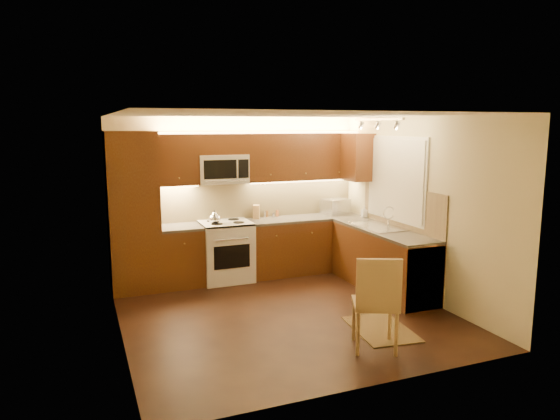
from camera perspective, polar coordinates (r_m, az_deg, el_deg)
name	(u,v)px	position (r m, az deg, el deg)	size (l,w,h in m)	color
floor	(285,314)	(6.69, 0.56, -11.43)	(4.00, 4.00, 0.01)	black
ceiling	(285,115)	(6.25, 0.60, 10.51)	(4.00, 4.00, 0.01)	beige
wall_back	(238,197)	(8.22, -4.72, 1.47)	(4.00, 0.01, 2.50)	beige
wall_front	(371,255)	(4.61, 10.08, -4.94)	(4.00, 0.01, 2.50)	beige
wall_left	(116,229)	(5.91, -17.70, -2.07)	(0.01, 4.00, 2.50)	beige
wall_right	(419,208)	(7.34, 15.19, 0.22)	(0.01, 4.00, 2.50)	beige
pantry	(133,212)	(7.62, -15.98, -0.25)	(0.70, 0.60, 2.30)	#401B0D
base_cab_back_left	(181,257)	(7.86, -10.93, -5.13)	(0.62, 0.60, 0.86)	#401B0D
counter_back_left	(180,227)	(7.76, -11.04, -1.91)	(0.62, 0.60, 0.04)	#363431
base_cab_back_right	(304,245)	(8.45, 2.73, -3.94)	(1.92, 0.60, 0.86)	#401B0D
counter_back_right	(305,218)	(8.36, 2.76, -0.93)	(1.92, 0.60, 0.04)	#363431
base_cab_right	(383,261)	(7.66, 11.32, -5.53)	(0.60, 2.00, 0.86)	#401B0D
counter_right	(384,230)	(7.56, 11.43, -2.23)	(0.60, 2.00, 0.04)	#363431
dishwasher	(412,273)	(7.10, 14.40, -6.83)	(0.58, 0.60, 0.84)	silver
backsplash_back	(259,199)	(8.32, -2.39, 1.25)	(3.30, 0.02, 0.60)	tan
backsplash_right	(401,207)	(7.66, 13.32, 0.29)	(0.02, 2.00, 0.60)	tan
upper_cab_back_left	(176,160)	(7.75, -11.44, 5.49)	(0.62, 0.35, 0.75)	#401B0D
upper_cab_back_right	(302,157)	(8.36, 2.45, 5.94)	(1.92, 0.35, 0.75)	#401B0D
upper_cab_bridge	(221,144)	(7.89, -6.52, 7.28)	(0.76, 0.35, 0.31)	#401B0D
upper_cab_right_corner	(358,157)	(8.34, 8.61, 5.83)	(0.35, 0.50, 0.75)	#401B0D
stove	(226,251)	(7.98, -6.02, -4.57)	(0.76, 0.65, 0.92)	silver
microwave	(222,169)	(7.90, -6.44, 4.56)	(0.76, 0.38, 0.44)	silver
window_frame	(396,179)	(7.73, 12.77, 3.39)	(0.03, 1.44, 1.24)	silver
window_blinds	(395,179)	(7.72, 12.65, 3.38)	(0.02, 1.36, 1.16)	silver
sink	(378,222)	(7.66, 10.84, -1.33)	(0.52, 0.86, 0.15)	silver
faucet	(389,216)	(7.74, 11.98, -0.69)	(0.20, 0.04, 0.30)	silver
track_light_bar	(378,119)	(7.32, 10.83, 9.87)	(0.04, 1.20, 0.03)	silver
kettle	(214,217)	(7.73, -7.28, -0.77)	(0.18, 0.18, 0.21)	silver
toaster_oven	(335,206)	(8.68, 6.16, 0.40)	(0.43, 0.32, 0.26)	silver
knife_block	(256,212)	(8.22, -2.65, -0.20)	(0.10, 0.16, 0.22)	#A67B4B
spice_jar_a	(265,214)	(8.34, -1.72, -0.46)	(0.05, 0.05, 0.10)	silver
spice_jar_b	(267,214)	(8.36, -1.45, -0.43)	(0.04, 0.04, 0.10)	brown
spice_jar_c	(273,215)	(8.29, -0.78, -0.57)	(0.04, 0.04, 0.09)	silver
spice_jar_d	(277,213)	(8.41, -0.30, -0.37)	(0.05, 0.05, 0.10)	#9E5A2F
soap_bottle	(364,212)	(8.44, 9.35, -0.18)	(0.08, 0.08, 0.18)	white
rug	(381,329)	(6.32, 11.14, -12.84)	(0.63, 0.94, 0.01)	black
dining_chair	(375,301)	(5.65, 10.52, -9.95)	(0.46, 0.46, 1.05)	#A67B4B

